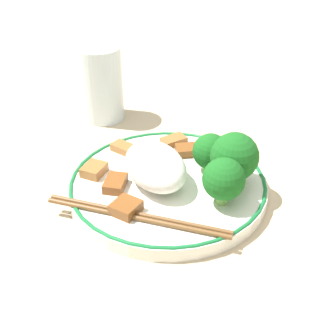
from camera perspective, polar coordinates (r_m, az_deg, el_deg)
name	(u,v)px	position (r m, az deg, el deg)	size (l,w,h in m)	color
ground_plane	(168,192)	(0.60, 0.00, -3.00)	(3.00, 3.00, 0.00)	#C6B28E
plate	(168,186)	(0.59, 0.00, -2.17)	(0.25, 0.25, 0.02)	white
rice_mound	(155,166)	(0.57, -1.55, 0.25)	(0.10, 0.07, 0.05)	white
broccoli_back_left	(224,179)	(0.53, 6.81, -1.40)	(0.05, 0.05, 0.06)	#7FB756
broccoli_back_center	(234,157)	(0.56, 8.11, 1.31)	(0.06, 0.06, 0.07)	#7FB756
broccoli_back_right	(210,151)	(0.60, 5.12, 2.05)	(0.05, 0.05, 0.05)	#7FB756
meat_near_front	(126,208)	(0.53, -5.15, -4.82)	(0.04, 0.04, 0.01)	brown
meat_near_left	(115,183)	(0.58, -6.45, -1.88)	(0.04, 0.04, 0.01)	brown
meat_near_right	(187,150)	(0.64, 2.31, 2.19)	(0.03, 0.04, 0.01)	brown
meat_near_back	(157,156)	(0.63, -1.38, 1.47)	(0.03, 0.04, 0.01)	#9E6633
meat_on_rice_edge	(94,170)	(0.60, -9.00, -0.21)	(0.04, 0.04, 0.01)	#9E6633
meat_mid_left	(174,140)	(0.66, 0.71, 3.40)	(0.02, 0.04, 0.01)	#9E6633
meat_mid_right	(124,148)	(0.64, -5.38, 2.43)	(0.04, 0.03, 0.01)	#9E6633
chopsticks	(137,216)	(0.53, -3.79, -5.86)	(0.16, 0.17, 0.01)	brown
drinking_glass	(101,84)	(0.75, -8.17, 10.16)	(0.07, 0.07, 0.12)	silver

